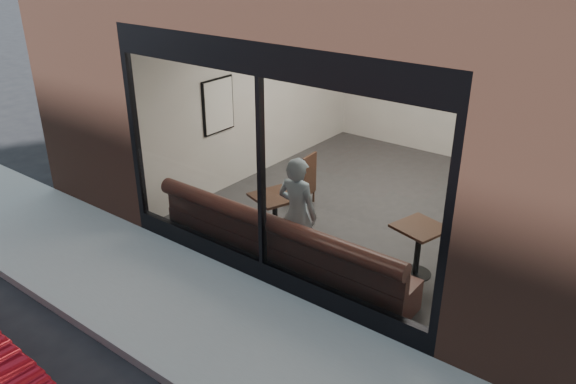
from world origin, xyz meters
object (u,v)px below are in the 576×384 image
Objects in this scene: cafe_table_left at (275,197)px; cafe_table_right at (420,228)px; banquette at (281,254)px; person at (297,214)px; cafe_chair_left at (299,191)px; cafe_chair_right at (458,250)px.

cafe_table_right is at bearing 11.21° from cafe_table_left.
banquette is at bearing -148.43° from cafe_table_right.
cafe_table_right is (2.14, 0.42, 0.00)m from cafe_table_left.
cafe_table_right is at bearing 31.57° from banquette.
banquette is 6.46× the size of cafe_table_left.
cafe_chair_left is (-1.16, 1.63, -0.58)m from person.
cafe_chair_right is at bearing 38.84° from banquette.
cafe_chair_right is (1.80, 1.39, -0.58)m from person.
cafe_table_left reaches higher than cafe_chair_left.
cafe_table_right reaches higher than cafe_chair_left.
person reaches higher than banquette.
person reaches higher than cafe_table_right.
cafe_chair_right is (2.49, 1.01, -0.50)m from cafe_table_left.
person is at bearing 50.92° from banquette.
cafe_table_right is (1.44, 0.80, -0.08)m from person.
cafe_table_right is 1.60× the size of cafe_chair_right.
person is 0.79m from cafe_table_left.
banquette is at bearing 43.61° from cafe_chair_right.
cafe_chair_left is at bearing 110.26° from cafe_table_left.
banquette is 6.68× the size of cafe_table_right.
cafe_table_left reaches higher than cafe_chair_right.
banquette is 1.93m from cafe_table_right.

